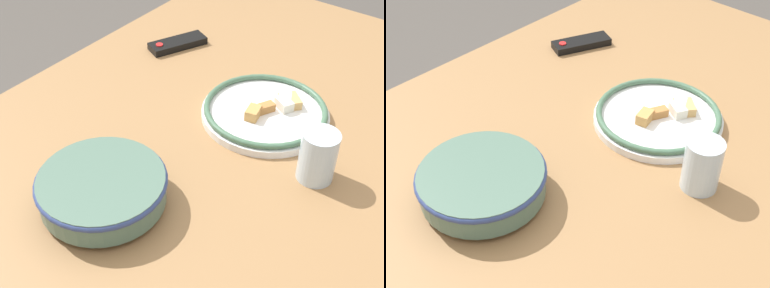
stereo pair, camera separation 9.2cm
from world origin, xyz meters
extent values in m
cube|color=olive|center=(0.00, 0.00, 0.69)|extent=(1.51, 0.99, 0.04)
cylinder|color=olive|center=(0.68, 0.43, 0.34)|extent=(0.06, 0.06, 0.67)
cylinder|color=#4C6B5B|center=(-0.33, 0.02, 0.72)|extent=(0.11, 0.11, 0.01)
cylinder|color=#4C6B5B|center=(-0.33, 0.02, 0.75)|extent=(0.24, 0.24, 0.06)
cylinder|color=#B75B23|center=(-0.33, 0.02, 0.75)|extent=(0.22, 0.22, 0.05)
torus|color=navy|center=(-0.33, 0.02, 0.77)|extent=(0.25, 0.25, 0.01)
cylinder|color=white|center=(0.10, -0.08, 0.72)|extent=(0.30, 0.30, 0.02)
torus|color=#42664C|center=(0.10, -0.08, 0.74)|extent=(0.29, 0.29, 0.01)
cube|color=silver|center=(0.16, -0.10, 0.74)|extent=(0.05, 0.04, 0.02)
cube|color=tan|center=(0.06, -0.07, 0.74)|extent=(0.05, 0.04, 0.02)
cube|color=#B2753D|center=(0.10, -0.08, 0.74)|extent=(0.05, 0.04, 0.02)
cube|color=tan|center=(0.16, -0.11, 0.74)|extent=(0.07, 0.07, 0.02)
cube|color=silver|center=(0.14, -0.11, 0.74)|extent=(0.05, 0.05, 0.02)
cube|color=black|center=(0.24, 0.29, 0.72)|extent=(0.17, 0.12, 0.02)
cylinder|color=red|center=(0.19, 0.31, 0.74)|extent=(0.02, 0.02, 0.00)
cylinder|color=silver|center=(-0.01, -0.27, 0.77)|extent=(0.08, 0.08, 0.11)
camera|label=1|loc=(-0.81, -0.55, 1.47)|focal=50.00mm
camera|label=2|loc=(-0.75, -0.62, 1.47)|focal=50.00mm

